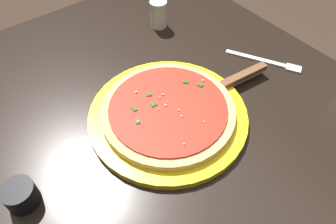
% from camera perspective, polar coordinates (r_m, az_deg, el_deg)
% --- Properties ---
extents(restaurant_table, '(1.04, 0.80, 0.75)m').
position_cam_1_polar(restaurant_table, '(0.78, 2.22, -5.92)').
color(restaurant_table, black).
rests_on(restaurant_table, ground_plane).
extents(serving_plate, '(0.33, 0.33, 0.02)m').
position_cam_1_polar(serving_plate, '(0.64, 0.00, -0.70)').
color(serving_plate, yellow).
rests_on(serving_plate, restaurant_table).
extents(pizza, '(0.27, 0.27, 0.02)m').
position_cam_1_polar(pizza, '(0.63, -0.00, 0.31)').
color(pizza, '#DBB26B').
rests_on(pizza, serving_plate).
extents(pizza_server, '(0.08, 0.22, 0.01)m').
position_cam_1_polar(pizza_server, '(0.70, 11.16, 5.27)').
color(pizza_server, silver).
rests_on(pizza_server, serving_plate).
extents(cup_small_sauce, '(0.05, 0.05, 0.04)m').
position_cam_1_polar(cup_small_sauce, '(0.59, -25.39, -13.78)').
color(cup_small_sauce, black).
rests_on(cup_small_sauce, restaurant_table).
extents(fork, '(0.17, 0.11, 0.00)m').
position_cam_1_polar(fork, '(0.81, 17.81, 8.79)').
color(fork, silver).
rests_on(fork, restaurant_table).
extents(parmesan_shaker, '(0.05, 0.05, 0.07)m').
position_cam_1_polar(parmesan_shaker, '(0.88, -1.76, 17.58)').
color(parmesan_shaker, silver).
rests_on(parmesan_shaker, restaurant_table).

